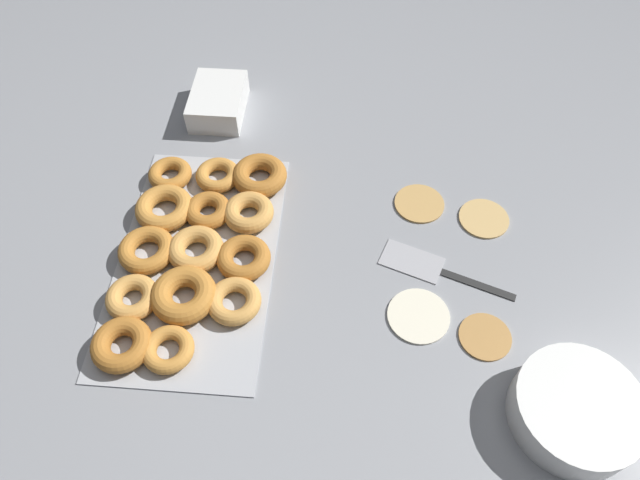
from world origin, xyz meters
name	(u,v)px	position (x,y,z in m)	size (l,w,h in m)	color
ground_plane	(373,243)	(0.00, 0.00, 0.00)	(3.00, 3.00, 0.00)	gray
pancake_0	(484,218)	(-0.07, 0.21, 0.00)	(0.10, 0.10, 0.01)	tan
pancake_1	(419,203)	(-0.10, 0.09, 0.00)	(0.10, 0.10, 0.01)	tan
pancake_2	(419,315)	(0.15, 0.08, 0.00)	(0.11, 0.11, 0.01)	silver
pancake_3	(485,336)	(0.18, 0.19, 0.00)	(0.09, 0.09, 0.01)	#B27F42
donut_tray	(195,248)	(0.05, -0.32, 0.02)	(0.50, 0.29, 0.04)	#ADAFB5
batter_bowl	(576,410)	(0.30, 0.30, 0.03)	(0.19, 0.19, 0.06)	white
container_stack	(218,102)	(-0.33, -0.35, 0.03)	(0.15, 0.11, 0.06)	white
spatula	(426,266)	(0.05, 0.10, 0.00)	(0.12, 0.24, 0.01)	black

